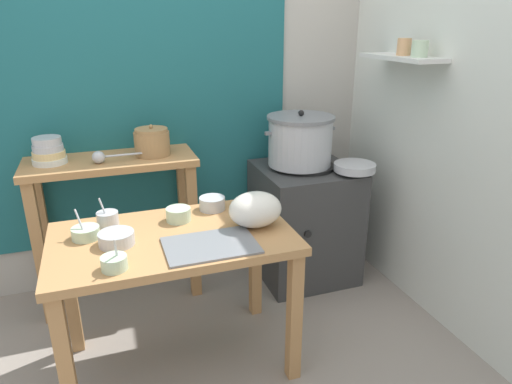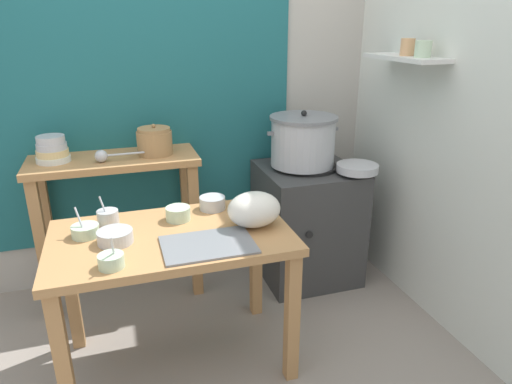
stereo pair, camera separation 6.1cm
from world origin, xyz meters
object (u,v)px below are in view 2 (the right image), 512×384
object	(u,v)px
serving_tray	(208,245)
wide_pan	(357,168)
plastic_bag	(254,209)
prep_bowl_5	(85,230)
clay_pot	(155,141)
prep_bowl_4	(108,216)
back_shelf_table	(117,193)
prep_bowl_3	(178,213)
prep_table	(173,255)
steamer_pot	(303,141)
prep_bowl_1	(115,236)
ladle	(104,156)
stove_block	(307,222)
prep_bowl_0	(212,202)
prep_bowl_2	(111,260)
bowl_stack_enamel	(52,150)

from	to	relation	value
serving_tray	wide_pan	world-z (taller)	wide_pan
plastic_bag	prep_bowl_5	distance (m)	0.78
clay_pot	prep_bowl_4	size ratio (longest dim) A/B	1.46
back_shelf_table	prep_bowl_3	distance (m)	0.66
prep_table	plastic_bag	xyz separation A→B (m)	(0.39, -0.03, 0.20)
steamer_pot	prep_bowl_1	bearing A→B (deg)	-150.97
clay_pot	serving_tray	size ratio (longest dim) A/B	0.51
prep_bowl_5	serving_tray	bearing A→B (deg)	-27.00
ladle	prep_bowl_5	xyz separation A→B (m)	(-0.10, -0.57, -0.19)
prep_bowl_1	prep_bowl_5	size ratio (longest dim) A/B	1.12
stove_block	prep_bowl_3	size ratio (longest dim) A/B	6.44
stove_block	prep_bowl_0	distance (m)	0.89
prep_bowl_4	prep_bowl_3	bearing A→B (deg)	-10.09
ladle	back_shelf_table	bearing A→B (deg)	57.55
prep_bowl_2	stove_block	bearing A→B (deg)	34.62
back_shelf_table	serving_tray	size ratio (longest dim) A/B	2.40
steamer_pot	prep_bowl_2	size ratio (longest dim) A/B	3.17
stove_block	clay_pot	bearing A→B (deg)	172.13
serving_tray	clay_pot	bearing A→B (deg)	97.30
stove_block	plastic_bag	bearing A→B (deg)	-131.47
prep_bowl_0	prep_bowl_4	xyz separation A→B (m)	(-0.52, -0.03, 0.00)
plastic_bag	wide_pan	size ratio (longest dim) A/B	1.01
serving_tray	prep_bowl_4	world-z (taller)	prep_bowl_4
prep_bowl_4	stove_block	bearing A→B (deg)	18.15
prep_bowl_2	bowl_stack_enamel	bearing A→B (deg)	105.42
prep_bowl_3	prep_bowl_5	size ratio (longest dim) A/B	0.87
prep_table	ladle	world-z (taller)	ladle
steamer_pot	prep_bowl_2	xyz separation A→B (m)	(-1.19, -0.87, -0.19)
back_shelf_table	clay_pot	size ratio (longest dim) A/B	4.68
prep_bowl_0	wide_pan	bearing A→B (deg)	10.07
clay_pot	stove_block	bearing A→B (deg)	-7.87
prep_bowl_5	prep_bowl_3	bearing A→B (deg)	7.50
prep_table	prep_bowl_1	size ratio (longest dim) A/B	7.07
plastic_bag	back_shelf_table	bearing A→B (deg)	128.43
prep_bowl_2	serving_tray	bearing A→B (deg)	9.39
stove_block	plastic_bag	xyz separation A→B (m)	(-0.57, -0.64, 0.42)
bowl_stack_enamel	wide_pan	bearing A→B (deg)	-11.51
prep_bowl_5	plastic_bag	bearing A→B (deg)	-9.16
prep_table	prep_bowl_0	world-z (taller)	prep_bowl_0
clay_pot	prep_bowl_2	bearing A→B (deg)	-106.43
ladle	prep_bowl_1	size ratio (longest dim) A/B	1.93
ladle	prep_bowl_5	distance (m)	0.61
prep_bowl_3	prep_bowl_4	distance (m)	0.34
prep_bowl_4	steamer_pot	bearing A→B (deg)	19.57
prep_table	serving_tray	size ratio (longest dim) A/B	2.75
steamer_pot	plastic_bag	bearing A→B (deg)	-128.55
clay_pot	prep_bowl_1	bearing A→B (deg)	-109.43
bowl_stack_enamel	prep_bowl_3	bearing A→B (deg)	-45.41
clay_pot	prep_bowl_4	bearing A→B (deg)	-118.87
steamer_pot	wide_pan	world-z (taller)	steamer_pot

